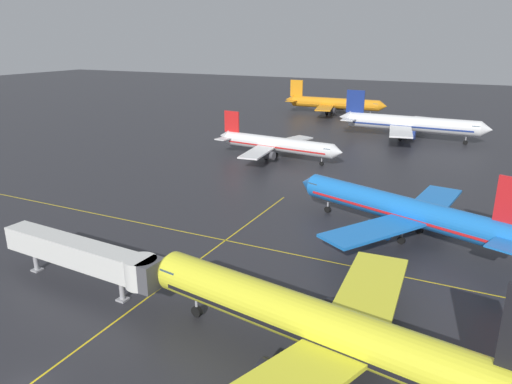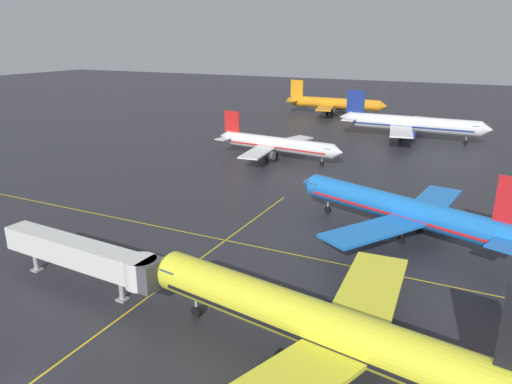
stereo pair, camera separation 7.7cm
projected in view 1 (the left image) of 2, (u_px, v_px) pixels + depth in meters
The scene contains 7 objects.
airliner_front_gate at pixel (323, 327), 38.85m from camera, with size 39.19×33.45×12.20m.
airliner_second_row at pixel (404, 210), 66.01m from camera, with size 35.48×30.38×11.37m.
airliner_third_row at pixel (276, 144), 108.82m from camera, with size 32.33×27.72×10.05m.
airliner_far_left_stand at pixel (410, 124), 129.47m from camera, with size 40.55×35.04×12.63m.
airliner_far_right_stand at pixel (333, 103), 172.09m from camera, with size 37.76×32.72×11.79m.
taxiway_markings at pixel (146, 299), 50.93m from camera, with size 110.44×76.06×0.01m.
jet_bridge at pixel (89, 257), 51.52m from camera, with size 22.06×4.14×5.58m.
Camera 1 is at (30.36, -19.82, 26.66)m, focal length 33.39 mm.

